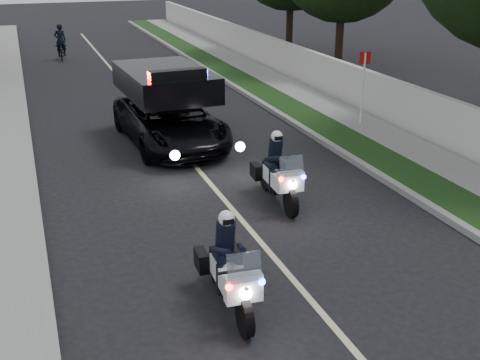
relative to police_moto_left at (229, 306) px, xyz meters
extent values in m
plane|color=black|center=(1.31, -0.89, 0.00)|extent=(120.00, 120.00, 0.00)
cube|color=gray|center=(5.41, 9.11, 0.07)|extent=(0.20, 60.00, 0.15)
cube|color=#193814|center=(6.11, 9.11, 0.08)|extent=(1.20, 60.00, 0.16)
cube|color=gray|center=(7.41, 9.11, 0.08)|extent=(1.40, 60.00, 0.16)
cube|color=beige|center=(8.41, 9.11, 0.75)|extent=(0.22, 60.00, 1.50)
cube|color=gray|center=(-2.79, 9.11, 0.07)|extent=(0.20, 60.00, 0.15)
cube|color=#BFB78C|center=(1.31, 9.11, 0.00)|extent=(0.12, 50.00, 0.01)
imported|color=black|center=(1.17, 8.72, 0.00)|extent=(2.68, 5.34, 2.54)
imported|color=black|center=(-0.68, 24.34, 0.00)|extent=(0.67, 1.67, 0.86)
imported|color=black|center=(-0.68, 24.34, 0.00)|extent=(0.61, 0.44, 1.60)
camera|label=1|loc=(-2.70, -7.95, 5.46)|focal=45.20mm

